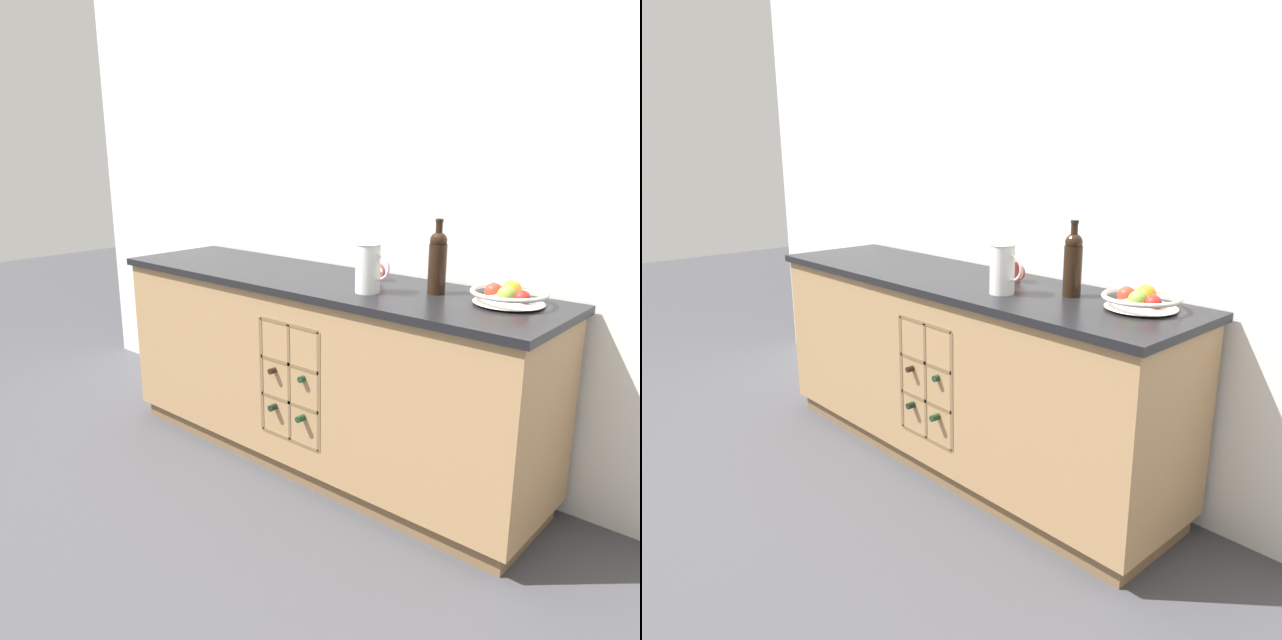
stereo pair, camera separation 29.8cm
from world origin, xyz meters
TOP-DOWN VIEW (x-y plane):
  - ground_plane at (0.00, 0.00)m, footprint 14.00×14.00m
  - back_wall at (0.00, 0.36)m, footprint 4.67×0.06m
  - kitchen_island at (0.00, -0.00)m, footprint 2.31×0.64m
  - fruit_bowl at (0.89, 0.10)m, footprint 0.30×0.30m
  - white_pitcher at (0.36, -0.10)m, footprint 0.17×0.11m
  - ceramic_mug at (0.22, 0.11)m, footprint 0.12×0.08m
  - standing_wine_bottle at (0.58, 0.08)m, footprint 0.08×0.08m

SIDE VIEW (x-z plane):
  - ground_plane at x=0.00m, z-range 0.00..0.00m
  - kitchen_island at x=0.00m, z-range 0.01..0.94m
  - fruit_bowl at x=0.89m, z-range 0.93..1.02m
  - ceramic_mug at x=0.22m, z-range 0.94..1.03m
  - white_pitcher at x=0.36m, z-range 0.94..1.15m
  - standing_wine_bottle at x=0.58m, z-range 0.92..1.23m
  - back_wall at x=0.00m, z-range 0.00..2.55m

